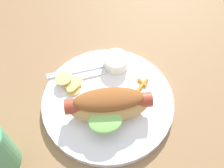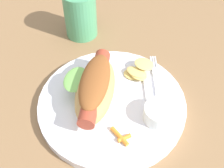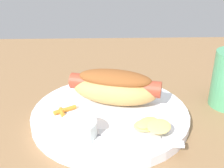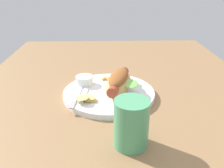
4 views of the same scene
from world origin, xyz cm
name	(u,v)px [view 2 (image 2 of 4)]	position (x,y,z in cm)	size (l,w,h in cm)	color
ground_plane	(99,127)	(0.00, 0.00, -0.90)	(120.00, 90.00, 1.80)	olive
plate	(112,103)	(-3.59, 2.75, 0.80)	(26.34, 26.34, 1.60)	white
hot_dog	(93,87)	(-4.50, -0.35, 4.75)	(16.21, 10.82, 6.07)	tan
sauce_ramekin	(159,113)	(1.14, 10.06, 2.94)	(5.29, 5.29, 2.68)	white
fork	(158,89)	(-5.11, 11.49, 1.80)	(16.46, 3.14, 0.40)	silver
knife	(149,94)	(-4.07, 9.55, 1.78)	(13.36, 1.40, 0.36)	silver
chips_pile	(138,71)	(-9.44, 8.58, 2.49)	(6.61, 7.18, 1.96)	#DCC06A
carrot_garnish	(121,137)	(4.13, 3.20, 1.96)	(3.75, 3.20, 0.73)	orange
drinking_cup	(80,14)	(-25.60, -1.33, 5.14)	(7.13, 7.13, 10.28)	#4C9E6B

